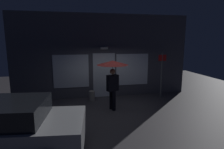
% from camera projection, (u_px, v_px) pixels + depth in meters
% --- Properties ---
extents(ground_plane, '(18.00, 18.00, 0.00)m').
position_uv_depth(ground_plane, '(113.00, 112.00, 7.39)').
color(ground_plane, '#423F44').
extents(building_facade, '(8.75, 0.48, 4.10)m').
position_uv_depth(building_facade, '(103.00, 56.00, 9.29)').
color(building_facade, '#4C4C56').
rests_on(building_facade, ground).
extents(person_with_umbrella, '(1.25, 1.25, 2.03)m').
position_uv_depth(person_with_umbrella, '(113.00, 70.00, 7.39)').
color(person_with_umbrella, black).
rests_on(person_with_umbrella, ground).
extents(street_sign_post, '(0.40, 0.07, 2.24)m').
position_uv_depth(street_sign_post, '(162.00, 72.00, 9.08)').
color(street_sign_post, '#595B60').
rests_on(street_sign_post, ground).
extents(sidewalk_bollard, '(0.28, 0.28, 0.46)m').
position_uv_depth(sidewalk_bollard, '(92.00, 96.00, 8.78)').
color(sidewalk_bollard, '#9E998E').
rests_on(sidewalk_bollard, ground).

